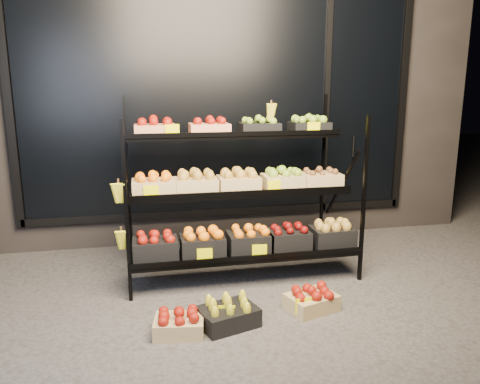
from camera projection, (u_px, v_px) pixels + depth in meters
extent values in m
plane|color=#514F4C|center=(256.00, 298.00, 3.92)|extent=(24.00, 24.00, 0.00)
cube|color=#2D2826|center=(208.00, 85.00, 6.02)|extent=(6.00, 2.00, 3.50)
cube|color=black|center=(222.00, 104.00, 5.09)|extent=(4.20, 0.04, 2.40)
cube|color=black|center=(223.00, 212.00, 5.34)|extent=(4.30, 0.06, 0.08)
cube|color=black|center=(9.00, 106.00, 4.63)|extent=(0.08, 0.06, 2.50)
cube|color=black|center=(402.00, 103.00, 5.51)|extent=(0.08, 0.06, 2.50)
cube|color=black|center=(326.00, 103.00, 5.31)|extent=(0.06, 0.06, 2.50)
cylinder|color=black|center=(353.00, 147.00, 5.47)|extent=(0.02, 0.02, 0.25)
cube|color=black|center=(126.00, 213.00, 3.72)|extent=(0.03, 0.03, 1.50)
cube|color=black|center=(364.00, 200.00, 4.14)|extent=(0.03, 0.03, 1.50)
cube|color=black|center=(128.00, 180.00, 4.63)|extent=(0.03, 0.03, 1.66)
cube|color=black|center=(323.00, 172.00, 5.05)|extent=(0.03, 0.03, 1.66)
cube|color=black|center=(247.00, 254.00, 4.20)|extent=(2.05, 0.42, 0.03)
cube|color=black|center=(252.00, 258.00, 4.00)|extent=(2.05, 0.02, 0.05)
cube|color=black|center=(240.00, 193.00, 4.37)|extent=(2.05, 0.40, 0.03)
cube|color=black|center=(244.00, 193.00, 4.19)|extent=(2.05, 0.02, 0.05)
cube|color=black|center=(233.00, 136.00, 4.55)|extent=(2.05, 0.40, 0.03)
cube|color=black|center=(237.00, 134.00, 4.36)|extent=(2.05, 0.02, 0.05)
cube|color=tan|center=(155.00, 130.00, 4.38)|extent=(0.38, 0.28, 0.11)
ellipsoid|color=#9E0E0B|center=(155.00, 121.00, 4.36)|extent=(0.32, 0.24, 0.07)
cube|color=tan|center=(209.00, 129.00, 4.49)|extent=(0.38, 0.28, 0.11)
ellipsoid|color=#9E0E0B|center=(209.00, 120.00, 4.47)|extent=(0.32, 0.24, 0.07)
cube|color=black|center=(259.00, 128.00, 4.59)|extent=(0.38, 0.28, 0.11)
ellipsoid|color=#80AF2B|center=(259.00, 120.00, 4.57)|extent=(0.32, 0.24, 0.07)
cube|color=black|center=(309.00, 127.00, 4.69)|extent=(0.38, 0.28, 0.11)
ellipsoid|color=#80AF2B|center=(309.00, 119.00, 4.68)|extent=(0.32, 0.24, 0.07)
cube|color=tan|center=(154.00, 188.00, 4.19)|extent=(0.38, 0.28, 0.14)
ellipsoid|color=orange|center=(153.00, 177.00, 4.17)|extent=(0.32, 0.24, 0.07)
cube|color=tan|center=(196.00, 186.00, 4.27)|extent=(0.38, 0.28, 0.14)
ellipsoid|color=#B18832|center=(196.00, 175.00, 4.25)|extent=(0.32, 0.24, 0.07)
cube|color=tan|center=(239.00, 184.00, 4.35)|extent=(0.38, 0.28, 0.14)
ellipsoid|color=#B18832|center=(239.00, 173.00, 4.33)|extent=(0.32, 0.24, 0.07)
cube|color=tan|center=(283.00, 182.00, 4.44)|extent=(0.38, 0.28, 0.14)
ellipsoid|color=#80AF2B|center=(283.00, 172.00, 4.42)|extent=(0.32, 0.24, 0.07)
cube|color=tan|center=(320.00, 180.00, 4.52)|extent=(0.38, 0.28, 0.14)
ellipsoid|color=brown|center=(320.00, 170.00, 4.50)|extent=(0.32, 0.24, 0.07)
cube|color=black|center=(155.00, 249.00, 4.01)|extent=(0.38, 0.28, 0.18)
ellipsoid|color=#9E0E0B|center=(155.00, 236.00, 3.98)|extent=(0.32, 0.24, 0.07)
cube|color=black|center=(203.00, 246.00, 4.09)|extent=(0.38, 0.28, 0.18)
ellipsoid|color=orange|center=(202.00, 233.00, 4.07)|extent=(0.32, 0.24, 0.07)
cube|color=black|center=(249.00, 243.00, 4.18)|extent=(0.38, 0.28, 0.18)
ellipsoid|color=orange|center=(249.00, 230.00, 4.15)|extent=(0.32, 0.24, 0.07)
cube|color=black|center=(288.00, 240.00, 4.25)|extent=(0.38, 0.28, 0.18)
ellipsoid|color=#6E0A08|center=(288.00, 228.00, 4.23)|extent=(0.32, 0.24, 0.07)
cube|color=black|center=(332.00, 237.00, 4.34)|extent=(0.38, 0.28, 0.18)
ellipsoid|color=#B18832|center=(333.00, 225.00, 4.32)|extent=(0.32, 0.24, 0.07)
ellipsoid|color=yellow|center=(118.00, 182.00, 3.67)|extent=(0.14, 0.08, 0.22)
ellipsoid|color=yellow|center=(121.00, 229.00, 3.76)|extent=(0.14, 0.08, 0.22)
ellipsoid|color=yellow|center=(271.00, 103.00, 4.46)|extent=(0.14, 0.08, 0.22)
cube|color=#F1F000|center=(151.00, 192.00, 4.05)|extent=(0.13, 0.01, 0.12)
cube|color=#F1F000|center=(274.00, 187.00, 4.27)|extent=(0.13, 0.01, 0.12)
cube|color=#F1F000|center=(314.00, 128.00, 4.55)|extent=(0.13, 0.01, 0.12)
cube|color=#F1F000|center=(172.00, 131.00, 4.27)|extent=(0.13, 0.01, 0.12)
cube|color=#F1F000|center=(205.00, 255.00, 3.96)|extent=(0.13, 0.01, 0.12)
cube|color=#F1F000|center=(260.00, 251.00, 4.06)|extent=(0.13, 0.01, 0.12)
cube|color=#F1F000|center=(227.00, 318.00, 3.46)|extent=(0.13, 0.01, 0.12)
cube|color=#F1F000|center=(303.00, 310.00, 3.58)|extent=(0.13, 0.01, 0.12)
cube|color=tan|center=(179.00, 326.00, 3.35)|extent=(0.39, 0.31, 0.12)
ellipsoid|color=#9E0E0B|center=(179.00, 315.00, 3.33)|extent=(0.33, 0.26, 0.07)
cube|color=black|center=(228.00, 316.00, 3.47)|extent=(0.48, 0.41, 0.14)
ellipsoid|color=yellow|center=(228.00, 304.00, 3.44)|extent=(0.40, 0.34, 0.07)
cube|color=tan|center=(311.00, 302.00, 3.71)|extent=(0.44, 0.38, 0.13)
ellipsoid|color=#9E0E0B|center=(312.00, 291.00, 3.69)|extent=(0.37, 0.32, 0.07)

